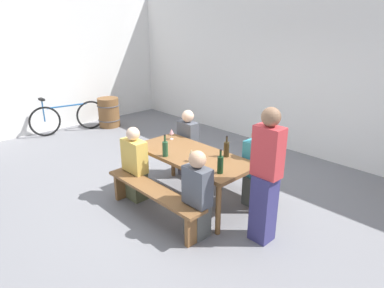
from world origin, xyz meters
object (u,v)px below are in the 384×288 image
wine_bottle_2 (220,164)px  wine_glass_1 (191,153)px  seated_guest_near_1 (197,196)px  bench_near (153,195)px  wine_glass_0 (171,132)px  bench_far (224,165)px  seated_guest_near_0 (135,166)px  tasting_table (192,159)px  wine_bottle_0 (165,148)px  seated_guest_far_1 (256,170)px  parked_bicycle_0 (68,117)px  wine_bottle_1 (226,149)px  seated_guest_far_0 (188,145)px  standing_host (266,178)px  wine_barrel (109,112)px

wine_bottle_2 → wine_glass_1: bearing=-180.0°
wine_bottle_2 → seated_guest_near_1: bearing=-94.1°
bench_near → wine_glass_0: 1.26m
bench_far → seated_guest_near_0: (-0.63, -1.28, 0.18)m
tasting_table → wine_bottle_0: size_ratio=5.77×
wine_bottle_2 → bench_near: bearing=-143.6°
wine_bottle_2 → seated_guest_far_1: size_ratio=0.27×
wine_bottle_0 → seated_guest_far_1: (0.92, 0.90, -0.31)m
wine_bottle_2 → parked_bicycle_0: wine_bottle_2 is taller
bench_near → wine_bottle_0: (-0.20, 0.38, 0.52)m
bench_near → wine_glass_1: bearing=70.0°
bench_far → wine_bottle_1: bearing=-47.1°
wine_glass_1 → seated_guest_near_0: (-0.82, -0.37, -0.34)m
bench_far → seated_guest_far_0: (-0.69, -0.15, 0.21)m
wine_glass_0 → wine_bottle_1: bearing=4.1°
bench_near → seated_guest_near_1: 0.73m
bench_far → standing_host: standing_host is taller
wine_bottle_2 → wine_glass_0: bearing=164.3°
seated_guest_near_0 → wine_bottle_0: bearing=-61.4°
seated_guest_near_1 → seated_guest_far_0: seated_guest_far_0 is taller
wine_bottle_1 → seated_guest_near_1: bearing=-71.8°
seated_guest_far_1 → standing_host: standing_host is taller
seated_guest_near_1 → standing_host: (0.60, 0.52, 0.28)m
wine_bottle_2 → seated_guest_near_0: (-1.34, -0.37, -0.34)m
wine_bottle_0 → wine_bottle_1: bearing=45.3°
seated_guest_near_1 → parked_bicycle_0: bearing=82.4°
bench_near → wine_barrel: bearing=156.7°
wine_barrel → seated_guest_near_0: bearing=-24.9°
wine_bottle_0 → wine_barrel: bearing=160.4°
wine_bottle_0 → bench_near: bearing=-62.8°
bench_near → standing_host: 1.53m
seated_guest_far_0 → standing_host: (1.98, -0.61, 0.27)m
bench_far → seated_guest_near_1: seated_guest_near_1 is taller
bench_far → parked_bicycle_0: (-4.41, -0.60, 0.02)m
seated_guest_far_1 → standing_host: size_ratio=0.69×
bench_near → parked_bicycle_0: (-4.41, 0.83, 0.02)m
tasting_table → wine_bottle_0: 0.43m
wine_bottle_1 → wine_glass_1: size_ratio=1.78×
bench_far → seated_guest_far_1: bearing=-11.7°
wine_glass_1 → wine_bottle_0: bearing=-160.2°
bench_near → wine_glass_0: size_ratio=10.28×
wine_bottle_2 → wine_glass_0: (-1.40, 0.39, 0.00)m
seated_guest_far_1 → tasting_table: bearing=-51.9°
wine_bottle_0 → seated_guest_near_0: bearing=-151.4°
seated_guest_far_0 → seated_guest_far_1: bearing=90.0°
tasting_table → wine_barrel: size_ratio=2.54×
bench_near → wine_barrel: (-4.17, 1.80, 0.02)m
wine_bottle_2 → seated_guest_far_0: size_ratio=0.27×
wine_bottle_1 → seated_guest_far_0: 1.18m
seated_guest_near_1 → wine_bottle_2: bearing=-4.1°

